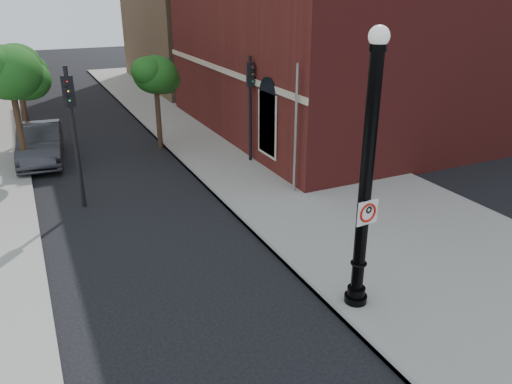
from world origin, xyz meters
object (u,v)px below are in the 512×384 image
lamppost (365,191)px  traffic_signal_left (72,115)px  parked_car (41,143)px  traffic_signal_right (250,93)px  no_parking_sign (368,212)px

lamppost → traffic_signal_left: bearing=119.6°
parked_car → traffic_signal_left: (0.96, -5.89, 2.44)m
traffic_signal_right → no_parking_sign: bearing=-89.4°
lamppost → parked_car: 16.16m
no_parking_sign → traffic_signal_right: (2.17, 10.88, 0.53)m
lamppost → traffic_signal_right: 10.93m
lamppost → traffic_signal_right: bearing=78.6°
no_parking_sign → traffic_signal_left: size_ratio=0.12×
traffic_signal_left → traffic_signal_right: (7.25, 1.78, -0.19)m
no_parking_sign → traffic_signal_right: size_ratio=0.13×
lamppost → traffic_signal_right: lamppost is taller
parked_car → no_parking_sign: bearing=-62.2°
lamppost → traffic_signal_left: (-5.08, 8.93, 0.28)m
no_parking_sign → traffic_signal_left: 10.44m
traffic_signal_left → parked_car: bearing=83.0°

